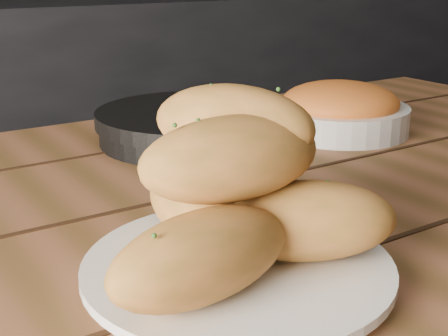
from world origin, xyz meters
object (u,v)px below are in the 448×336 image
(table, at_px, (316,289))
(skillet, at_px, (195,125))
(plate, at_px, (238,270))
(bowl, at_px, (340,110))
(bread_rolls, at_px, (234,193))

(table, distance_m, skillet, 0.31)
(table, relative_size, plate, 5.53)
(skillet, relative_size, bowl, 1.92)
(table, xyz_separation_m, bowl, (0.23, 0.21, 0.13))
(bread_rolls, height_order, skillet, bread_rolls)
(plate, xyz_separation_m, bowl, (0.39, 0.30, 0.02))
(table, xyz_separation_m, bread_rolls, (-0.17, -0.08, 0.17))
(plate, relative_size, bowl, 1.20)
(table, bearing_deg, bowl, 43.60)
(table, xyz_separation_m, plate, (-0.16, -0.09, 0.11))
(bread_rolls, distance_m, bowl, 0.49)
(bread_rolls, bearing_deg, table, 27.07)
(plate, distance_m, bowl, 0.49)
(plate, distance_m, bread_rolls, 0.07)
(table, bearing_deg, plate, -151.92)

